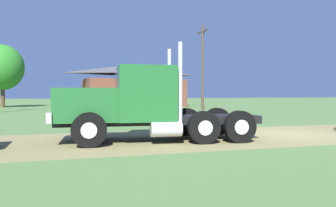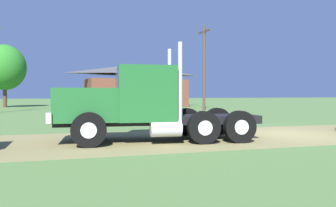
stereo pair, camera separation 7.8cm
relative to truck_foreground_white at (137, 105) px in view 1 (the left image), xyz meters
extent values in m
plane|color=#53753A|center=(6.33, 0.17, -1.25)|extent=(200.00, 200.00, 0.00)
cube|color=olive|center=(6.33, 0.17, -1.25)|extent=(120.00, 5.62, 0.01)
cube|color=black|center=(0.81, -0.06, -0.52)|extent=(7.14, 2.09, 0.28)
cube|color=#23662D|center=(-1.67, 0.16, 0.03)|extent=(2.21, 2.11, 1.10)
cube|color=silver|center=(-2.74, 0.26, -0.34)|extent=(0.35, 2.13, 0.32)
cube|color=#23662D|center=(0.28, -0.01, 0.40)|extent=(2.06, 2.37, 1.84)
cube|color=#2D3D4C|center=(-0.67, 0.07, 0.76)|extent=(0.20, 1.84, 0.81)
cylinder|color=silver|center=(1.26, -0.98, 0.78)|extent=(0.14, 0.14, 2.61)
cylinder|color=silver|center=(1.41, 0.77, 0.78)|extent=(0.14, 0.14, 2.61)
cylinder|color=silver|center=(0.76, -1.02, -0.74)|extent=(1.04, 0.61, 0.52)
cylinder|color=black|center=(-1.66, -0.94, -0.71)|extent=(1.10, 0.39, 1.08)
cylinder|color=silver|center=(-1.68, -1.10, -0.71)|extent=(0.49, 0.08, 0.49)
cylinder|color=black|center=(-1.47, 1.25, -0.71)|extent=(1.10, 0.39, 1.08)
cylinder|color=silver|center=(-1.45, 1.41, -0.71)|extent=(0.49, 0.08, 0.49)
cylinder|color=black|center=(3.22, -1.38, -0.71)|extent=(1.10, 0.39, 1.08)
cylinder|color=silver|center=(3.21, -1.54, -0.71)|extent=(0.49, 0.08, 0.49)
cylinder|color=black|center=(3.42, 0.82, -0.71)|extent=(1.10, 0.39, 1.08)
cylinder|color=silver|center=(3.43, 0.98, -0.71)|extent=(0.49, 0.08, 0.49)
cylinder|color=black|center=(1.98, -1.27, -0.71)|extent=(1.10, 0.39, 1.08)
cylinder|color=silver|center=(1.96, -1.43, -0.71)|extent=(0.49, 0.08, 0.49)
cylinder|color=black|center=(2.17, 0.93, -0.71)|extent=(1.10, 0.39, 1.08)
cylinder|color=silver|center=(2.19, 1.09, -0.71)|extent=(0.49, 0.08, 0.49)
cube|color=brown|center=(5.43, 28.74, 0.43)|extent=(12.28, 6.63, 3.35)
pyramid|color=#494949|center=(5.43, 28.74, 3.33)|extent=(12.89, 6.96, 1.23)
cube|color=black|center=(3.99, 25.86, -0.15)|extent=(1.79, 0.27, 2.20)
cylinder|color=#4D3D31|center=(10.25, 18.74, 2.88)|extent=(0.26, 0.26, 8.27)
cube|color=#4D3D31|center=(10.25, 18.74, 6.42)|extent=(0.39, 2.20, 0.14)
cylinder|color=#513823|center=(-9.76, 31.75, 0.14)|extent=(0.44, 0.44, 2.79)
ellipsoid|color=#2C7B24|center=(-9.76, 31.75, 3.48)|extent=(4.87, 4.87, 5.36)
camera|label=1|loc=(-2.23, -11.27, 0.41)|focal=35.42mm
camera|label=2|loc=(-2.16, -11.29, 0.41)|focal=35.42mm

